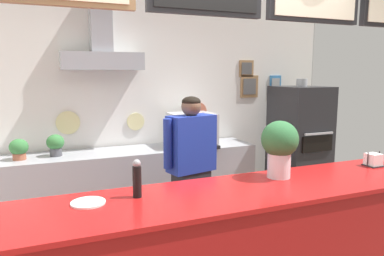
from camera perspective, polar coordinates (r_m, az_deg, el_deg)
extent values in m
cube|color=gray|center=(4.69, -9.21, 3.80)|extent=(5.53, 0.12, 2.88)
cube|color=white|center=(4.63, -9.03, 3.74)|extent=(5.49, 0.01, 2.84)
cylinder|color=beige|center=(4.52, -18.77, 0.79)|extent=(0.27, 0.02, 0.27)
cylinder|color=beige|center=(4.64, -8.78, 0.99)|extent=(0.22, 0.02, 0.22)
cylinder|color=#C1664C|center=(4.90, 0.99, 2.61)|extent=(0.24, 0.02, 0.24)
cube|color=#997047|center=(5.24, 8.91, 6.41)|extent=(0.28, 0.02, 0.31)
cube|color=#565656|center=(5.23, 8.97, 6.40)|extent=(0.20, 0.01, 0.22)
cube|color=#997047|center=(5.21, 8.47, 9.16)|extent=(0.22, 0.02, 0.23)
cube|color=#4F4F4F|center=(5.20, 8.53, 9.16)|extent=(0.16, 0.01, 0.16)
cube|color=teal|center=(5.48, 12.85, 6.54)|extent=(0.19, 0.02, 0.28)
cube|color=#A0A0A0|center=(5.47, 12.91, 6.53)|extent=(0.13, 0.01, 0.20)
cube|color=#A3A5AD|center=(4.39, -13.81, 10.09)|extent=(0.92, 0.32, 0.20)
cube|color=#A3A5AD|center=(4.47, -14.12, 16.33)|extent=(0.24, 0.24, 0.78)
cube|color=#B31515|center=(2.41, 5.20, -10.19)|extent=(3.97, 0.68, 0.03)
cube|color=#A3A5AD|center=(4.46, -10.10, -9.31)|extent=(3.15, 0.60, 0.93)
cube|color=gray|center=(4.56, -10.00, -12.86)|extent=(2.99, 0.55, 0.02)
cube|color=#232326|center=(5.07, 16.31, -3.14)|extent=(0.60, 0.67, 1.65)
cube|color=black|center=(4.78, 18.96, -2.33)|extent=(0.45, 0.02, 0.20)
cube|color=#B7BABF|center=(4.75, 19.18, -0.83)|extent=(0.42, 0.02, 0.02)
cylinder|color=#B7BABF|center=(4.97, 16.74, 6.80)|extent=(0.14, 0.14, 0.10)
cube|color=#232328|center=(3.71, -0.12, -13.29)|extent=(0.38, 0.27, 0.89)
cube|color=#1E339E|center=(3.51, -0.12, -2.41)|extent=(0.49, 0.32, 0.54)
cylinder|color=#1E339E|center=(3.66, 3.27, -1.53)|extent=(0.08, 0.08, 0.46)
cylinder|color=#1E339E|center=(3.36, -3.81, -2.46)|extent=(0.08, 0.08, 0.46)
sphere|color=brown|center=(3.46, -0.12, 3.39)|extent=(0.19, 0.19, 0.19)
ellipsoid|color=black|center=(3.45, -0.12, 4.10)|extent=(0.18, 0.18, 0.10)
cube|color=silver|center=(4.53, -0.03, -0.23)|extent=(0.52, 0.47, 0.40)
cylinder|color=#4C4C51|center=(4.25, 0.03, -1.09)|extent=(0.06, 0.06, 0.06)
cube|color=black|center=(4.31, 1.37, -3.15)|extent=(0.47, 0.10, 0.04)
sphere|color=black|center=(4.35, 3.17, 0.47)|extent=(0.04, 0.04, 0.04)
cylinder|color=#4C4C51|center=(4.25, -20.45, -3.52)|extent=(0.13, 0.13, 0.09)
ellipsoid|color=#387A3D|center=(4.23, -20.52, -2.07)|extent=(0.19, 0.19, 0.17)
cylinder|color=#9E563D|center=(4.23, -25.31, -4.03)|extent=(0.13, 0.13, 0.07)
ellipsoid|color=#387A3D|center=(4.21, -25.39, -2.69)|extent=(0.19, 0.19, 0.17)
cylinder|color=white|center=(2.28, -15.88, -11.13)|extent=(0.20, 0.20, 0.01)
cylinder|color=black|center=(2.30, -8.56, -8.30)|extent=(0.05, 0.05, 0.20)
sphere|color=gray|center=(2.26, -8.62, -5.47)|extent=(0.05, 0.05, 0.05)
cube|color=#262628|center=(3.38, 26.36, -5.25)|extent=(0.13, 0.13, 0.01)
cylinder|color=#262628|center=(3.32, 25.70, -4.46)|extent=(0.01, 0.01, 0.12)
cylinder|color=#262628|center=(3.41, 27.13, -4.21)|extent=(0.01, 0.01, 0.12)
cube|color=white|center=(3.37, 26.42, -4.43)|extent=(0.11, 0.11, 0.10)
cylinder|color=silver|center=(2.77, 13.39, -5.57)|extent=(0.17, 0.17, 0.19)
cylinder|color=gray|center=(2.78, 13.34, -6.78)|extent=(0.16, 0.16, 0.06)
ellipsoid|color=#2D6638|center=(2.73, 13.53, -1.71)|extent=(0.27, 0.27, 0.27)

